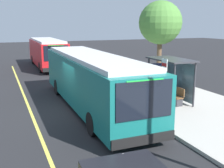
{
  "coord_description": "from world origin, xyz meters",
  "views": [
    {
      "loc": [
        13.71,
        -3.54,
        4.52
      ],
      "look_at": [
        1.8,
        1.41,
        1.7
      ],
      "focal_mm": 44.11,
      "sensor_mm": 36.0,
      "label": 1
    }
  ],
  "objects_px": {
    "waiting_bench": "(173,95)",
    "pedestrian_commuter": "(140,79)",
    "transit_bus_main": "(91,79)",
    "route_sign_post": "(164,79)",
    "transit_bus_second": "(47,52)"
  },
  "relations": [
    {
      "from": "waiting_bench",
      "to": "pedestrian_commuter",
      "type": "relative_size",
      "value": 0.95
    },
    {
      "from": "transit_bus_main",
      "to": "route_sign_post",
      "type": "height_order",
      "value": "same"
    },
    {
      "from": "transit_bus_second",
      "to": "route_sign_post",
      "type": "relative_size",
      "value": 3.64
    },
    {
      "from": "transit_bus_main",
      "to": "waiting_bench",
      "type": "xyz_separation_m",
      "value": [
        1.34,
        4.37,
        -0.98
      ]
    },
    {
      "from": "transit_bus_main",
      "to": "pedestrian_commuter",
      "type": "relative_size",
      "value": 7.07
    },
    {
      "from": "transit_bus_second",
      "to": "pedestrian_commuter",
      "type": "relative_size",
      "value": 6.03
    },
    {
      "from": "pedestrian_commuter",
      "to": "route_sign_post",
      "type": "bearing_deg",
      "value": -13.58
    },
    {
      "from": "transit_bus_second",
      "to": "pedestrian_commuter",
      "type": "distance_m",
      "value": 14.82
    },
    {
      "from": "route_sign_post",
      "to": "transit_bus_main",
      "type": "bearing_deg",
      "value": -138.54
    },
    {
      "from": "transit_bus_second",
      "to": "waiting_bench",
      "type": "distance_m",
      "value": 17.45
    },
    {
      "from": "route_sign_post",
      "to": "pedestrian_commuter",
      "type": "distance_m",
      "value": 4.38
    },
    {
      "from": "transit_bus_second",
      "to": "route_sign_post",
      "type": "distance_m",
      "value": 18.75
    },
    {
      "from": "transit_bus_main",
      "to": "transit_bus_second",
      "type": "height_order",
      "value": "same"
    },
    {
      "from": "transit_bus_second",
      "to": "route_sign_post",
      "type": "height_order",
      "value": "same"
    },
    {
      "from": "transit_bus_second",
      "to": "waiting_bench",
      "type": "height_order",
      "value": "transit_bus_second"
    }
  ]
}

